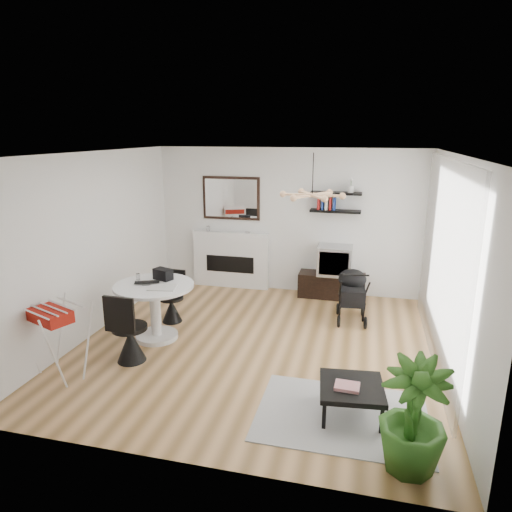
% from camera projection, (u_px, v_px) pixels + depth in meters
% --- Properties ---
extents(floor, '(5.00, 5.00, 0.00)m').
position_uv_depth(floor, '(256.00, 345.00, 6.55)').
color(floor, olive).
rests_on(floor, ground).
extents(ceiling, '(5.00, 5.00, 0.00)m').
position_uv_depth(ceiling, '(256.00, 153.00, 5.84)').
color(ceiling, white).
rests_on(ceiling, wall_back).
extents(wall_back, '(5.00, 0.00, 5.00)m').
position_uv_depth(wall_back, '(288.00, 221.00, 8.54)').
color(wall_back, white).
rests_on(wall_back, floor).
extents(wall_left, '(0.00, 5.00, 5.00)m').
position_uv_depth(wall_left, '(93.00, 245.00, 6.77)').
color(wall_left, white).
rests_on(wall_left, floor).
extents(wall_right, '(0.00, 5.00, 5.00)m').
position_uv_depth(wall_right, '(453.00, 268.00, 5.62)').
color(wall_right, white).
rests_on(wall_right, floor).
extents(sheer_curtain, '(0.04, 3.60, 2.60)m').
position_uv_depth(sheer_curtain, '(442.00, 263.00, 5.83)').
color(sheer_curtain, white).
rests_on(sheer_curtain, wall_right).
extents(fireplace, '(1.50, 0.17, 2.16)m').
position_uv_depth(fireplace, '(231.00, 253.00, 8.90)').
color(fireplace, white).
rests_on(fireplace, floor).
extents(shelf_lower, '(0.90, 0.25, 0.04)m').
position_uv_depth(shelf_lower, '(335.00, 211.00, 8.15)').
color(shelf_lower, black).
rests_on(shelf_lower, wall_back).
extents(shelf_upper, '(0.90, 0.25, 0.04)m').
position_uv_depth(shelf_upper, '(336.00, 193.00, 8.07)').
color(shelf_upper, black).
rests_on(shelf_upper, wall_back).
extents(pendant_lamp, '(0.90, 0.90, 0.10)m').
position_uv_depth(pendant_lamp, '(312.00, 195.00, 6.11)').
color(pendant_lamp, tan).
rests_on(pendant_lamp, ceiling).
extents(tv_console, '(1.20, 0.42, 0.45)m').
position_uv_depth(tv_console, '(332.00, 285.00, 8.43)').
color(tv_console, black).
rests_on(tv_console, floor).
extents(crt_tv, '(0.61, 0.53, 0.53)m').
position_uv_depth(crt_tv, '(335.00, 260.00, 8.29)').
color(crt_tv, '#ABABAE').
rests_on(crt_tv, tv_console).
extents(dining_table, '(1.15, 1.15, 0.84)m').
position_uv_depth(dining_table, '(155.00, 303.00, 6.65)').
color(dining_table, white).
rests_on(dining_table, floor).
extents(laptop, '(0.41, 0.34, 0.03)m').
position_uv_depth(laptop, '(147.00, 284.00, 6.55)').
color(laptop, black).
rests_on(laptop, dining_table).
extents(black_bag, '(0.31, 0.25, 0.16)m').
position_uv_depth(black_bag, '(163.00, 274.00, 6.78)').
color(black_bag, black).
rests_on(black_bag, dining_table).
extents(newspaper, '(0.42, 0.36, 0.01)m').
position_uv_depth(newspaper, '(163.00, 287.00, 6.44)').
color(newspaper, white).
rests_on(newspaper, dining_table).
extents(drinking_glass, '(0.06, 0.06, 0.09)m').
position_uv_depth(drinking_glass, '(138.00, 277.00, 6.77)').
color(drinking_glass, white).
rests_on(drinking_glass, dining_table).
extents(chair_far, '(0.39, 0.40, 0.83)m').
position_uv_depth(chair_far, '(172.00, 306.00, 7.34)').
color(chair_far, black).
rests_on(chair_far, floor).
extents(chair_near, '(0.47, 0.47, 0.98)m').
position_uv_depth(chair_near, '(130.00, 340.00, 6.03)').
color(chair_near, black).
rests_on(chair_near, floor).
extents(drying_rack, '(0.80, 0.78, 0.94)m').
position_uv_depth(drying_rack, '(57.00, 340.00, 5.61)').
color(drying_rack, white).
rests_on(drying_rack, floor).
extents(stroller, '(0.53, 0.78, 0.92)m').
position_uv_depth(stroller, '(352.00, 297.00, 7.37)').
color(stroller, black).
rests_on(stroller, floor).
extents(rug, '(1.82, 1.31, 0.01)m').
position_uv_depth(rug, '(342.00, 416.00, 4.92)').
color(rug, '#A7A7A7').
rests_on(rug, floor).
extents(coffee_table, '(0.74, 0.74, 0.35)m').
position_uv_depth(coffee_table, '(352.00, 389.00, 4.87)').
color(coffee_table, black).
rests_on(coffee_table, rug).
extents(magazines, '(0.27, 0.22, 0.04)m').
position_uv_depth(magazines, '(347.00, 386.00, 4.80)').
color(magazines, '#B92E3C').
rests_on(magazines, coffee_table).
extents(potted_plant, '(0.72, 0.72, 1.08)m').
position_uv_depth(potted_plant, '(413.00, 416.00, 4.03)').
color(potted_plant, '#2B5F1B').
rests_on(potted_plant, floor).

